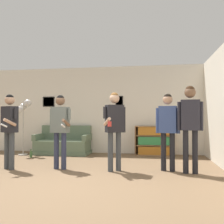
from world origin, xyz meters
name	(u,v)px	position (x,y,z in m)	size (l,w,h in m)	color
ground_plane	(61,184)	(0.00, 0.00, 0.00)	(20.00, 20.00, 0.00)	brown
wall_back	(104,110)	(0.00, 3.67, 1.35)	(8.43, 0.08, 2.70)	silver
wall_right	(222,107)	(3.04, 1.82, 1.35)	(0.06, 6.04, 2.70)	silver
couch	(63,144)	(-1.18, 3.25, 0.29)	(1.66, 0.80, 0.85)	#5B7056
bookshelf	(154,141)	(1.55, 3.45, 0.43)	(1.11, 0.30, 0.86)	olive
floor_lamp	(23,111)	(-2.27, 2.82, 1.31)	(0.42, 0.45, 1.65)	#ADA89E
person_player_foreground_left	(9,123)	(-1.54, 0.94, 0.99)	(0.46, 0.57, 1.62)	#3D4247
person_player_foreground_center	(60,124)	(-0.46, 1.13, 0.98)	(0.50, 0.49, 1.61)	#2D334C
person_watcher_holding_cup	(115,123)	(0.74, 1.12, 1.01)	(0.44, 0.56, 1.65)	#3D4247
person_spectator_near_bookshelf	(168,124)	(1.84, 1.33, 0.99)	(0.49, 0.26, 1.62)	black
person_spectator_far_right	(190,119)	(2.27, 1.16, 1.09)	(0.50, 0.22, 1.76)	black
bottle_on_floor	(31,154)	(-1.83, 2.47, 0.09)	(0.07, 0.07, 0.23)	#3D6638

